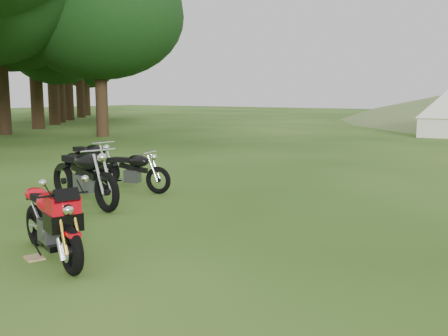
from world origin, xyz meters
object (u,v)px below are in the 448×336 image
Objects in this scene: vintage_moto_b at (83,174)px; vintage_moto_c at (132,170)px; vintage_moto_a at (90,160)px; plywood_board at (34,258)px; sport_motorcycle at (51,215)px.

vintage_moto_b is 1.25× the size of vintage_moto_c.
plywood_board is at bearing -42.88° from vintage_moto_a.
vintage_moto_a is 0.90× the size of vintage_moto_b.
plywood_board is (-0.19, -0.13, -0.53)m from sport_motorcycle.
sport_motorcycle is 5.34m from vintage_moto_a.
plywood_board is 0.12× the size of vintage_moto_b.
plywood_board is 4.21m from vintage_moto_c.
sport_motorcycle is 1.06× the size of vintage_moto_c.
vintage_moto_b is at bearing -38.39° from vintage_moto_a.
sport_motorcycle reaches higher than vintage_moto_c.
plywood_board is 2.97m from vintage_moto_b.
vintage_moto_a is (-3.71, 3.84, -0.04)m from sport_motorcycle.
vintage_moto_c is at bearing 140.79° from sport_motorcycle.
sport_motorcycle is at bearing -70.79° from vintage_moto_c.
sport_motorcycle is 2.94m from vintage_moto_b.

